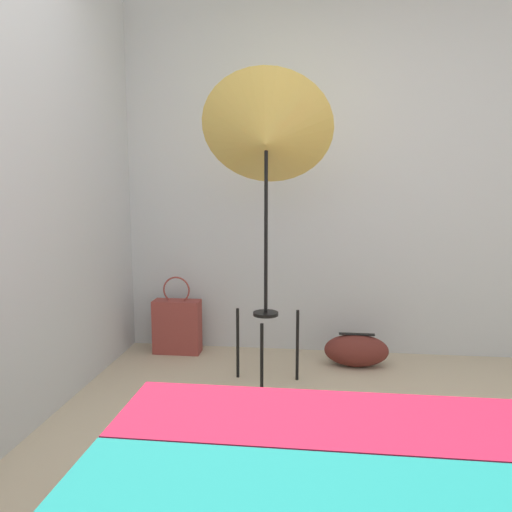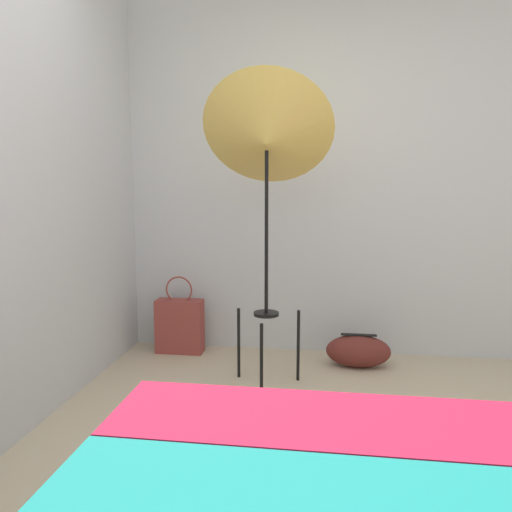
{
  "view_description": "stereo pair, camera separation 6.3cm",
  "coord_description": "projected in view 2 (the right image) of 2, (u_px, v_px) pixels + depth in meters",
  "views": [
    {
      "loc": [
        0.03,
        -1.61,
        1.24
      ],
      "look_at": [
        -0.31,
        1.21,
        0.84
      ],
      "focal_mm": 35.0,
      "sensor_mm": 36.0,
      "label": 1
    },
    {
      "loc": [
        0.09,
        -1.6,
        1.24
      ],
      "look_at": [
        -0.31,
        1.21,
        0.84
      ],
      "focal_mm": 35.0,
      "sensor_mm": 36.0,
      "label": 2
    }
  ],
  "objects": [
    {
      "name": "wall_back",
      "position": [
        315.0,
        177.0,
        3.63
      ],
      "size": [
        8.0,
        0.05,
        2.6
      ],
      "color": "#B7BCC1",
      "rests_on": "ground_plane"
    },
    {
      "name": "duffel_bag",
      "position": [
        358.0,
        351.0,
        3.43
      ],
      "size": [
        0.44,
        0.22,
        0.23
      ],
      "color": "#5B231E",
      "rests_on": "ground_plane"
    },
    {
      "name": "photo_umbrella",
      "position": [
        267.0,
        139.0,
        2.91
      ],
      "size": [
        0.79,
        0.62,
        1.88
      ],
      "color": "black",
      "rests_on": "ground_plane"
    },
    {
      "name": "tote_bag",
      "position": [
        180.0,
        325.0,
        3.72
      ],
      "size": [
        0.35,
        0.14,
        0.58
      ],
      "color": "brown",
      "rests_on": "ground_plane"
    },
    {
      "name": "wall_side_left",
      "position": [
        54.0,
        175.0,
        2.75
      ],
      "size": [
        0.05,
        8.0,
        2.6
      ],
      "color": "#B7BCC1",
      "rests_on": "ground_plane"
    }
  ]
}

